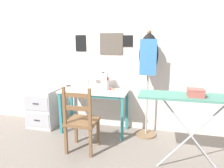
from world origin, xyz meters
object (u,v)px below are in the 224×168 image
object	(u,v)px
scissors	(119,94)
storage_box	(196,93)
filing_cabinet	(44,108)
fabric_bowl	(68,87)
wooden_chair	(81,121)
thread_spool_near_machine	(110,89)
sewing_machine	(98,81)
dress_form	(148,62)
thread_spool_mid_table	(113,89)
ironing_board	(194,100)

from	to	relation	value
scissors	storage_box	distance (m)	1.17
filing_cabinet	fabric_bowl	bearing A→B (deg)	-4.74
fabric_bowl	wooden_chair	bearing A→B (deg)	-52.29
thread_spool_near_machine	storage_box	bearing A→B (deg)	-37.21
storage_box	scissors	bearing A→B (deg)	145.36
scissors	sewing_machine	bearing A→B (deg)	153.32
fabric_bowl	dress_form	bearing A→B (deg)	3.25
thread_spool_mid_table	dress_form	world-z (taller)	dress_form
ironing_board	thread_spool_near_machine	bearing A→B (deg)	143.94
dress_form	wooden_chair	bearing A→B (deg)	-140.42
thread_spool_near_machine	ironing_board	size ratio (longest dim) A/B	0.03
filing_cabinet	storage_box	size ratio (longest dim) A/B	3.87
scissors	thread_spool_mid_table	size ratio (longest dim) A/B	2.99
thread_spool_near_machine	scissors	bearing A→B (deg)	-47.98
fabric_bowl	ironing_board	world-z (taller)	ironing_board
dress_form	ironing_board	size ratio (longest dim) A/B	1.38
sewing_machine	ironing_board	world-z (taller)	sewing_machine
sewing_machine	ironing_board	size ratio (longest dim) A/B	0.33
scissors	wooden_chair	distance (m)	0.70
sewing_machine	storage_box	world-z (taller)	sewing_machine
sewing_machine	storage_box	bearing A→B (deg)	-32.45
scissors	ironing_board	size ratio (longest dim) A/B	0.10
scissors	storage_box	xyz separation A→B (m)	(0.95, -0.65, 0.23)
filing_cabinet	ironing_board	xyz separation A→B (m)	(2.32, -0.77, 0.52)
filing_cabinet	scissors	bearing A→B (deg)	-6.19
thread_spool_near_machine	filing_cabinet	size ratio (longest dim) A/B	0.05
thread_spool_mid_table	wooden_chair	bearing A→B (deg)	-111.00
fabric_bowl	scissors	distance (m)	0.88
thread_spool_mid_table	wooden_chair	size ratio (longest dim) A/B	0.04
fabric_bowl	storage_box	distance (m)	1.98
ironing_board	storage_box	xyz separation A→B (m)	(0.00, -0.04, 0.09)
thread_spool_near_machine	wooden_chair	bearing A→B (deg)	-107.77
wooden_chair	scissors	bearing A→B (deg)	50.23
wooden_chair	dress_form	bearing A→B (deg)	39.58
scissors	dress_form	world-z (taller)	dress_form
filing_cabinet	sewing_machine	bearing A→B (deg)	2.77
fabric_bowl	storage_box	size ratio (longest dim) A/B	0.68
dress_form	ironing_board	bearing A→B (deg)	-55.67
scissors	filing_cabinet	distance (m)	1.43
dress_form	fabric_bowl	bearing A→B (deg)	-176.75
thread_spool_mid_table	ironing_board	bearing A→B (deg)	-37.68
storage_box	fabric_bowl	bearing A→B (deg)	157.26
wooden_chair	storage_box	distance (m)	1.46
dress_form	storage_box	xyz separation A→B (m)	(0.55, -0.83, -0.23)
wooden_chair	storage_box	world-z (taller)	storage_box
scissors	storage_box	size ratio (longest dim) A/B	0.70
scissors	thread_spool_near_machine	xyz separation A→B (m)	(-0.18, 0.21, 0.02)
wooden_chair	dress_form	size ratio (longest dim) A/B	0.56
sewing_machine	filing_cabinet	distance (m)	1.11
filing_cabinet	ironing_board	size ratio (longest dim) A/B	0.56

